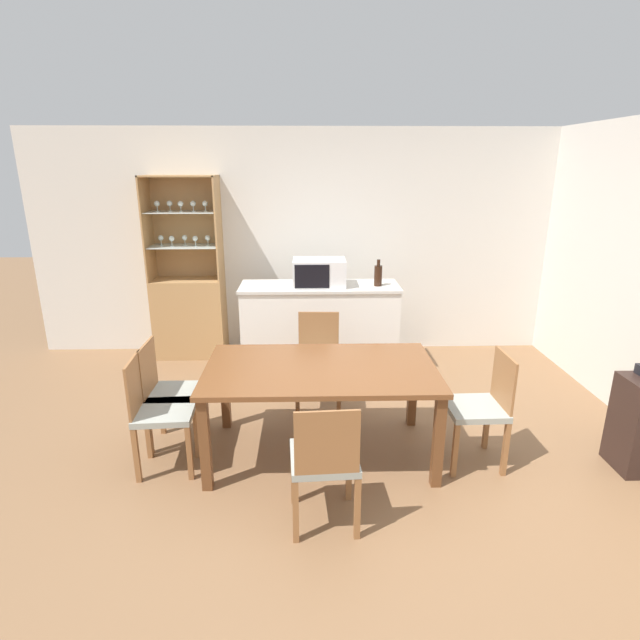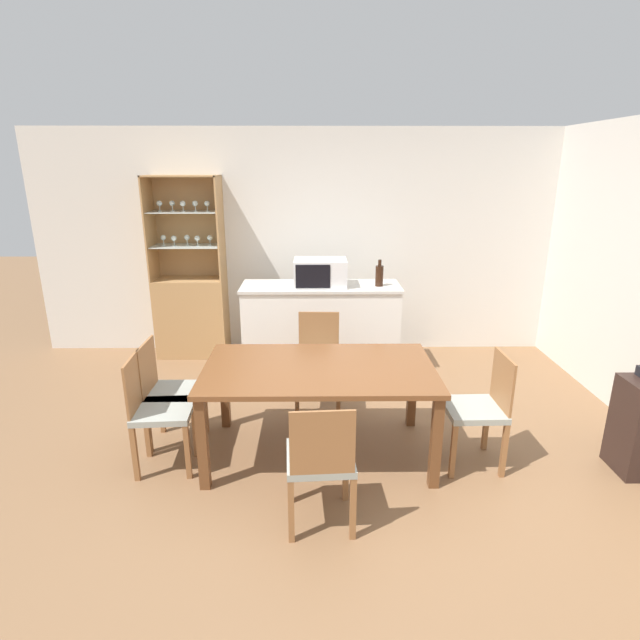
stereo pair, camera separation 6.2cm
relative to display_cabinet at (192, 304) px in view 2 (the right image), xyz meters
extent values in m
plane|color=brown|center=(1.61, -2.41, -0.61)|extent=(18.00, 18.00, 0.00)
cube|color=silver|center=(1.61, 0.22, 0.67)|extent=(6.80, 0.06, 2.55)
cube|color=white|center=(1.49, -0.48, -0.15)|extent=(1.64, 0.53, 0.91)
cube|color=beige|center=(1.49, -0.48, 0.32)|extent=(1.67, 0.56, 0.03)
cube|color=tan|center=(0.00, -0.01, -0.15)|extent=(0.80, 0.40, 0.91)
cube|color=tan|center=(0.00, 0.18, 0.87)|extent=(0.80, 0.02, 1.13)
cube|color=tan|center=(-0.39, -0.01, 0.87)|extent=(0.02, 0.40, 1.13)
cube|color=tan|center=(0.39, -0.01, 0.87)|extent=(0.02, 0.40, 1.13)
cube|color=tan|center=(0.00, -0.01, 1.43)|extent=(0.80, 0.40, 0.02)
cube|color=silver|center=(0.00, -0.01, 0.68)|extent=(0.75, 0.35, 0.01)
cube|color=silver|center=(0.00, -0.01, 1.05)|extent=(0.75, 0.35, 0.01)
cylinder|color=silver|center=(-0.26, 0.01, 0.69)|extent=(0.04, 0.04, 0.01)
cylinder|color=silver|center=(-0.26, 0.01, 0.72)|extent=(0.01, 0.01, 0.06)
sphere|color=silver|center=(-0.26, 0.01, 0.77)|extent=(0.06, 0.06, 0.06)
cylinder|color=silver|center=(-0.26, -0.01, 1.06)|extent=(0.04, 0.04, 0.01)
cylinder|color=silver|center=(-0.26, -0.01, 1.09)|extent=(0.01, 0.01, 0.06)
sphere|color=silver|center=(-0.26, -0.01, 1.14)|extent=(0.06, 0.06, 0.06)
cylinder|color=silver|center=(-0.13, -0.03, 0.69)|extent=(0.04, 0.04, 0.01)
cylinder|color=silver|center=(-0.13, -0.03, 0.72)|extent=(0.01, 0.01, 0.06)
sphere|color=silver|center=(-0.13, -0.03, 0.77)|extent=(0.06, 0.06, 0.06)
cylinder|color=silver|center=(-0.13, 0.02, 1.06)|extent=(0.04, 0.04, 0.01)
cylinder|color=silver|center=(-0.13, 0.02, 1.09)|extent=(0.01, 0.01, 0.06)
sphere|color=silver|center=(-0.13, 0.02, 1.14)|extent=(0.06, 0.06, 0.06)
cylinder|color=silver|center=(0.00, 0.02, 0.69)|extent=(0.04, 0.04, 0.01)
cylinder|color=silver|center=(0.00, 0.02, 0.72)|extent=(0.01, 0.01, 0.06)
sphere|color=silver|center=(0.00, 0.02, 0.77)|extent=(0.06, 0.06, 0.06)
cylinder|color=silver|center=(0.00, -0.04, 1.06)|extent=(0.04, 0.04, 0.01)
cylinder|color=silver|center=(0.00, -0.04, 1.09)|extent=(0.01, 0.01, 0.06)
sphere|color=silver|center=(0.00, -0.04, 1.14)|extent=(0.06, 0.06, 0.06)
cylinder|color=silver|center=(0.13, -0.04, 0.69)|extent=(0.04, 0.04, 0.01)
cylinder|color=silver|center=(0.13, -0.04, 0.72)|extent=(0.01, 0.01, 0.06)
sphere|color=silver|center=(0.13, -0.04, 0.77)|extent=(0.06, 0.06, 0.06)
cylinder|color=silver|center=(0.13, -0.02, 1.06)|extent=(0.04, 0.04, 0.01)
cylinder|color=silver|center=(0.13, -0.02, 1.09)|extent=(0.01, 0.01, 0.06)
sphere|color=silver|center=(0.13, -0.02, 1.14)|extent=(0.06, 0.06, 0.06)
cylinder|color=silver|center=(0.26, 0.00, 0.69)|extent=(0.04, 0.04, 0.01)
cylinder|color=silver|center=(0.26, 0.00, 0.72)|extent=(0.01, 0.01, 0.06)
sphere|color=silver|center=(0.26, 0.00, 0.77)|extent=(0.06, 0.06, 0.06)
cylinder|color=silver|center=(0.26, -0.02, 1.06)|extent=(0.04, 0.04, 0.01)
cylinder|color=silver|center=(0.26, -0.02, 1.09)|extent=(0.01, 0.01, 0.06)
sphere|color=silver|center=(0.26, -0.02, 1.14)|extent=(0.06, 0.06, 0.06)
cube|color=brown|center=(1.46, -2.16, 0.10)|extent=(1.71, 0.99, 0.04)
cube|color=brown|center=(0.66, -2.59, -0.26)|extent=(0.07, 0.07, 0.69)
cube|color=brown|center=(2.25, -2.59, -0.26)|extent=(0.07, 0.07, 0.69)
cube|color=brown|center=(0.66, -1.72, -0.26)|extent=(0.07, 0.07, 0.69)
cube|color=brown|center=(2.25, -1.72, -0.26)|extent=(0.07, 0.07, 0.69)
cube|color=#999E93|center=(2.58, -2.30, -0.16)|extent=(0.41, 0.41, 0.05)
cube|color=#936038|center=(2.77, -2.30, 0.06)|extent=(0.03, 0.37, 0.40)
cube|color=#936038|center=(2.40, -2.49, -0.39)|extent=(0.04, 0.04, 0.42)
cube|color=#936038|center=(2.39, -2.12, -0.39)|extent=(0.04, 0.04, 0.42)
cube|color=#936038|center=(2.77, -2.48, -0.39)|extent=(0.04, 0.04, 0.42)
cube|color=#936038|center=(2.76, -2.12, -0.39)|extent=(0.04, 0.04, 0.42)
cube|color=#999E93|center=(1.46, -1.39, -0.16)|extent=(0.42, 0.42, 0.05)
cube|color=#936038|center=(1.46, -1.20, 0.06)|extent=(0.37, 0.03, 0.40)
cube|color=#936038|center=(1.63, -1.58, -0.39)|extent=(0.04, 0.04, 0.42)
cube|color=#936038|center=(1.27, -1.57, -0.39)|extent=(0.04, 0.04, 0.42)
cube|color=#936038|center=(1.64, -1.21, -0.39)|extent=(0.04, 0.04, 0.42)
cube|color=#936038|center=(1.28, -1.20, -0.39)|extent=(0.04, 0.04, 0.42)
cube|color=#999E93|center=(1.46, -2.92, -0.16)|extent=(0.43, 0.43, 0.05)
cube|color=#936038|center=(1.47, -3.11, 0.06)|extent=(0.37, 0.04, 0.40)
cube|color=#936038|center=(1.26, -2.75, -0.39)|extent=(0.04, 0.04, 0.42)
cube|color=#936038|center=(1.63, -2.73, -0.39)|extent=(0.04, 0.04, 0.42)
cube|color=#936038|center=(1.28, -3.11, -0.39)|extent=(0.04, 0.04, 0.42)
cube|color=#936038|center=(1.65, -3.09, -0.39)|extent=(0.04, 0.04, 0.42)
cube|color=#999E93|center=(0.33, -2.30, -0.16)|extent=(0.43, 0.43, 0.05)
cube|color=#936038|center=(0.14, -2.31, 0.06)|extent=(0.04, 0.37, 0.40)
cube|color=#936038|center=(0.50, -2.11, -0.39)|extent=(0.04, 0.04, 0.42)
cube|color=#936038|center=(0.52, -2.47, -0.39)|extent=(0.04, 0.04, 0.42)
cube|color=#936038|center=(0.14, -2.13, -0.39)|extent=(0.04, 0.04, 0.42)
cube|color=#936038|center=(0.16, -2.50, -0.39)|extent=(0.04, 0.04, 0.42)
cube|color=#999E93|center=(0.33, -2.01, -0.16)|extent=(0.41, 0.41, 0.05)
cube|color=#936038|center=(0.14, -2.01, 0.06)|extent=(0.02, 0.37, 0.40)
cube|color=#936038|center=(0.51, -1.82, -0.39)|extent=(0.04, 0.04, 0.42)
cube|color=#936038|center=(0.51, -2.19, -0.39)|extent=(0.04, 0.04, 0.42)
cube|color=#936038|center=(0.15, -1.82, -0.39)|extent=(0.04, 0.04, 0.42)
cube|color=#936038|center=(0.15, -2.19, -0.39)|extent=(0.04, 0.04, 0.42)
cube|color=silver|center=(1.48, -0.50, 0.48)|extent=(0.54, 0.37, 0.28)
cube|color=black|center=(1.41, -0.69, 0.48)|extent=(0.35, 0.01, 0.24)
cylinder|color=black|center=(2.09, -0.52, 0.44)|extent=(0.08, 0.08, 0.21)
cylinder|color=black|center=(2.09, -0.52, 0.58)|extent=(0.03, 0.03, 0.06)
camera|label=1|loc=(1.37, -5.57, 1.55)|focal=28.00mm
camera|label=2|loc=(1.43, -5.57, 1.55)|focal=28.00mm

